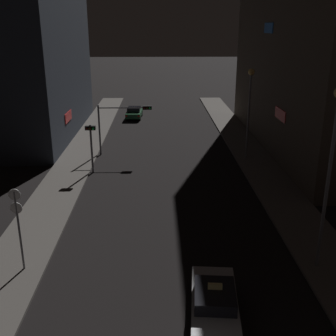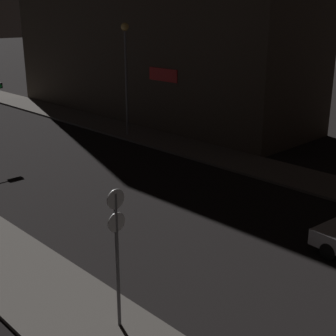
% 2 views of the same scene
% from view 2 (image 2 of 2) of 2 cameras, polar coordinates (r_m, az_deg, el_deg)
% --- Properties ---
extents(sidewalk_right, '(3.24, 59.59, 0.14)m').
position_cam_2_polar(sidewalk_right, '(36.74, -5.91, 4.63)').
color(sidewalk_right, '#5B5651').
rests_on(sidewalk_right, ground_plane).
extents(sign_pole_left, '(0.55, 0.10, 4.10)m').
position_cam_2_polar(sign_pole_left, '(13.13, -6.04, -9.20)').
color(sign_pole_left, slate).
rests_on(sign_pole_left, sidewalk_left).
extents(street_lamp_far_block, '(0.54, 0.54, 7.66)m').
position_cam_2_polar(street_lamp_far_block, '(33.82, -5.02, 12.81)').
color(street_lamp_far_block, slate).
rests_on(street_lamp_far_block, sidewalk_right).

